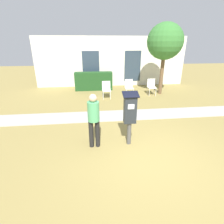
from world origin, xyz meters
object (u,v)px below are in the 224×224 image
object	(u,v)px
outdoor_chair_middle	(129,86)
outdoor_chair_right	(151,86)
parking_meter	(130,112)
outdoor_chair_left	(106,88)
person_standing	(94,117)

from	to	relation	value
outdoor_chair_middle	outdoor_chair_right	size ratio (longest dim) A/B	1.00
parking_meter	outdoor_chair_middle	bearing A→B (deg)	78.46
parking_meter	outdoor_chair_middle	xyz separation A→B (m)	(1.02, 5.00, -0.49)
parking_meter	outdoor_chair_middle	size ratio (longest dim) A/B	1.77
outdoor_chair_middle	outdoor_chair_right	world-z (taller)	same
parking_meter	outdoor_chair_right	xyz separation A→B (m)	(2.32, 5.01, -0.49)
outdoor_chair_middle	outdoor_chair_right	distance (m)	1.30
outdoor_chair_left	outdoor_chair_right	size ratio (longest dim) A/B	1.00
parking_meter	outdoor_chair_right	distance (m)	5.54
parking_meter	outdoor_chair_left	bearing A→B (deg)	93.41
person_standing	outdoor_chair_left	bearing A→B (deg)	93.96
outdoor_chair_right	person_standing	bearing A→B (deg)	-147.67
person_standing	outdoor_chair_middle	world-z (taller)	person_standing
outdoor_chair_left	parking_meter	bearing A→B (deg)	-74.26
parking_meter	outdoor_chair_middle	distance (m)	5.13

